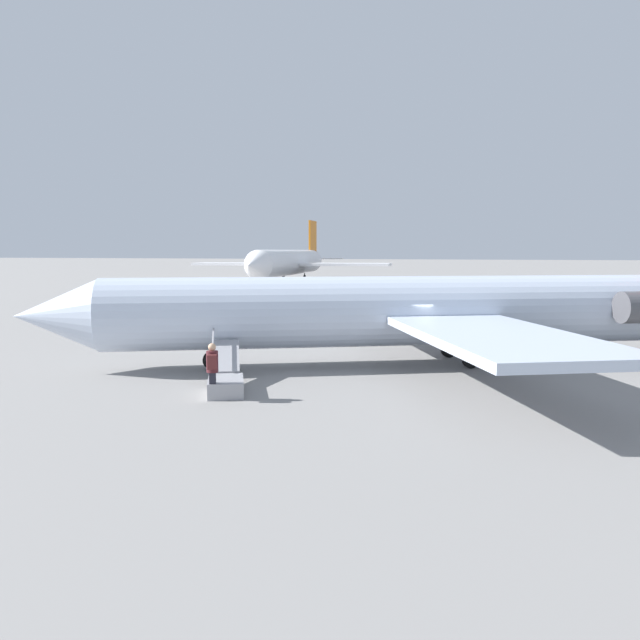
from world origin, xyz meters
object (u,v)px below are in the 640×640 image
boarding_stairs (226,379)px  passenger (212,367)px  airplane_main (428,310)px  airplane_far_center (290,262)px

boarding_stairs → passenger: bearing=161.8°
airplane_main → passenger: airplane_main is taller
airplane_main → passenger: (5.48, 8.08, -1.16)m
airplane_main → airplane_far_center: (27.19, -60.97, 0.68)m
airplane_far_center → boarding_stairs: (-21.57, 67.84, -2.46)m
airplane_main → passenger: 9.83m
airplane_main → boarding_stairs: 9.05m
boarding_stairs → passenger: boarding_stairs is taller
airplane_main → boarding_stairs: bearing=26.2°
passenger → boarding_stairs: bearing=-18.2°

